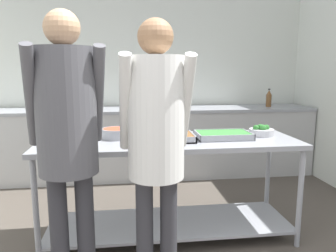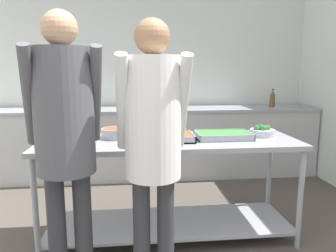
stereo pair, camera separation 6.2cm
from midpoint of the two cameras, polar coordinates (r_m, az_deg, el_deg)
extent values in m
cube|color=silver|center=(4.75, -5.02, 8.30)|extent=(4.76, 0.06, 2.65)
cube|color=#A8A8A8|center=(4.49, -4.64, -3.10)|extent=(4.60, 0.62, 0.89)
cube|color=gray|center=(4.41, -4.73, 2.83)|extent=(4.60, 0.65, 0.04)
cube|color=black|center=(4.45, -16.09, 2.65)|extent=(0.55, 0.36, 0.02)
cube|color=gray|center=(2.74, -0.38, -2.82)|extent=(2.15, 0.71, 0.04)
cube|color=gray|center=(2.99, -0.36, -16.54)|extent=(2.07, 0.63, 0.02)
cylinder|color=gray|center=(2.66, -22.65, -13.81)|extent=(0.04, 0.04, 0.83)
cylinder|color=gray|center=(2.90, 21.41, -11.73)|extent=(0.04, 0.04, 0.83)
cylinder|color=gray|center=(3.21, -19.82, -9.55)|extent=(0.04, 0.04, 0.83)
cylinder|color=gray|center=(3.42, 16.49, -8.21)|extent=(0.04, 0.04, 0.83)
cylinder|color=white|center=(2.89, -16.89, -2.09)|extent=(0.27, 0.27, 0.01)
cylinder|color=white|center=(2.88, -16.90, -1.86)|extent=(0.27, 0.27, 0.01)
cylinder|color=white|center=(2.88, -16.91, -1.63)|extent=(0.26, 0.26, 0.01)
cylinder|color=white|center=(2.88, -16.92, -1.39)|extent=(0.26, 0.26, 0.01)
cylinder|color=white|center=(2.88, -16.93, -1.16)|extent=(0.26, 0.26, 0.01)
cylinder|color=gray|center=(2.83, -9.64, -1.28)|extent=(0.25, 0.25, 0.08)
cylinder|color=#B7472D|center=(2.83, -9.66, -0.56)|extent=(0.22, 0.22, 0.01)
cylinder|color=black|center=(2.83, -5.67, -0.55)|extent=(0.14, 0.02, 0.02)
cube|color=gray|center=(2.73, -0.50, -2.35)|extent=(0.41, 0.33, 0.01)
cube|color=brown|center=(2.72, -0.50, -1.83)|extent=(0.39, 0.30, 0.04)
cube|color=gray|center=(2.57, -0.07, -2.62)|extent=(0.41, 0.01, 0.05)
cube|color=gray|center=(2.87, -0.88, -1.28)|extent=(0.41, 0.01, 0.05)
cube|color=gray|center=(2.70, -4.69, -2.02)|extent=(0.01, 0.33, 0.05)
cube|color=gray|center=(2.75, 3.63, -1.80)|extent=(0.01, 0.33, 0.05)
cube|color=gray|center=(2.84, 8.93, -1.99)|extent=(0.46, 0.30, 0.01)
cube|color=#387A38|center=(2.83, 8.95, -1.49)|extent=(0.44, 0.28, 0.04)
cube|color=gray|center=(2.70, 9.81, -2.17)|extent=(0.46, 0.01, 0.05)
cube|color=gray|center=(2.97, 8.16, -1.02)|extent=(0.46, 0.01, 0.05)
cube|color=gray|center=(2.78, 4.51, -1.70)|extent=(0.01, 0.30, 0.05)
cube|color=gray|center=(2.90, 13.19, -1.43)|extent=(0.01, 0.30, 0.05)
cylinder|color=#B2B2B7|center=(3.02, 15.39, -1.06)|extent=(0.22, 0.22, 0.06)
sphere|color=#2D702D|center=(3.02, 16.20, -0.28)|extent=(0.05, 0.05, 0.05)
sphere|color=#2D702D|center=(3.03, 15.20, -0.22)|extent=(0.06, 0.06, 0.06)
sphere|color=#2D702D|center=(2.98, 14.50, -0.33)|extent=(0.05, 0.05, 0.05)
sphere|color=#2D702D|center=(2.98, 15.62, -0.37)|extent=(0.06, 0.06, 0.06)
cylinder|color=#2D2D33|center=(2.19, -4.92, -18.79)|extent=(0.11, 0.11, 0.79)
cylinder|color=#2D2D33|center=(2.21, -0.75, -18.54)|extent=(0.11, 0.11, 0.79)
cylinder|color=silver|center=(1.93, -8.36, 3.79)|extent=(0.08, 0.33, 0.59)
cylinder|color=silver|center=(1.97, 2.18, 4.01)|extent=(0.08, 0.33, 0.59)
cylinder|color=silver|center=(1.96, -3.01, 1.41)|extent=(0.34, 0.34, 0.73)
sphere|color=#8C6647|center=(1.94, -3.14, 15.29)|extent=(0.21, 0.21, 0.21)
cylinder|color=#2D2D33|center=(2.28, -19.14, -17.73)|extent=(0.11, 0.11, 0.82)
cylinder|color=#2D2D33|center=(2.29, -14.92, -17.46)|extent=(0.11, 0.11, 0.82)
cylinder|color=#4C4C51|center=(2.05, -23.57, 4.56)|extent=(0.14, 0.34, 0.61)
cylinder|color=#4C4C51|center=(2.06, -12.96, 5.14)|extent=(0.14, 0.34, 0.61)
cylinder|color=#4C4C51|center=(2.05, -18.12, 2.40)|extent=(0.36, 0.36, 0.76)
sphere|color=tan|center=(2.05, -18.86, 15.91)|extent=(0.21, 0.21, 0.21)
cylinder|color=brown|center=(4.78, 16.77, 4.25)|extent=(0.07, 0.07, 0.17)
cone|color=brown|center=(4.77, 16.84, 5.65)|extent=(0.07, 0.07, 0.07)
cylinder|color=black|center=(4.77, 16.86, 6.14)|extent=(0.03, 0.03, 0.02)
camera|label=1|loc=(0.03, -90.63, -0.11)|focal=35.00mm
camera|label=2|loc=(0.03, 89.37, 0.11)|focal=35.00mm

